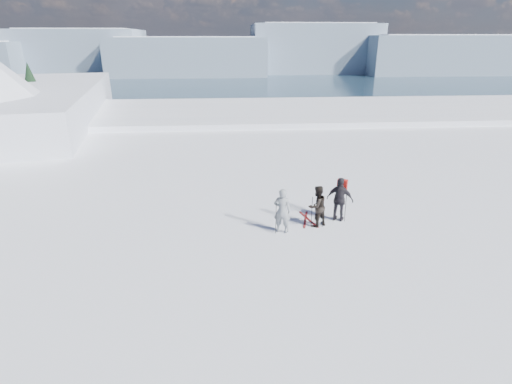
% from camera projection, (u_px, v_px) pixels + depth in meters
% --- Properties ---
extents(lake_basin, '(820.00, 820.00, 71.62)m').
position_uv_depth(lake_basin, '(258.00, 173.00, 43.77)').
color(lake_basin, white).
rests_on(lake_basin, ground).
extents(far_mountain_range, '(770.00, 110.00, 53.00)m').
position_uv_depth(far_mountain_range, '(253.00, 52.00, 441.19)').
color(far_mountain_range, slate).
rests_on(far_mountain_range, ground).
extents(skier_grey, '(0.78, 0.63, 1.86)m').
position_uv_depth(skier_grey, '(282.00, 211.00, 15.79)').
color(skier_grey, gray).
rests_on(skier_grey, ground).
extents(skier_dark, '(1.07, 0.99, 1.76)m').
position_uv_depth(skier_dark, '(317.00, 206.00, 16.33)').
color(skier_dark, black).
rests_on(skier_dark, ground).
extents(skier_pack, '(1.21, 0.95, 1.92)m').
position_uv_depth(skier_pack, '(340.00, 199.00, 16.81)').
color(skier_pack, black).
rests_on(skier_pack, ground).
extents(backpack, '(0.47, 0.40, 0.58)m').
position_uv_depth(backpack, '(344.00, 170.00, 16.57)').
color(backpack, red).
rests_on(backpack, skier_pack).
extents(ski_poles, '(3.09, 0.99, 1.34)m').
position_uv_depth(ski_poles, '(313.00, 213.00, 16.32)').
color(ski_poles, black).
rests_on(ski_poles, ground).
extents(skis_loose, '(0.68, 1.67, 0.03)m').
position_uv_depth(skis_loose, '(307.00, 219.00, 17.18)').
color(skis_loose, black).
rests_on(skis_loose, ground).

